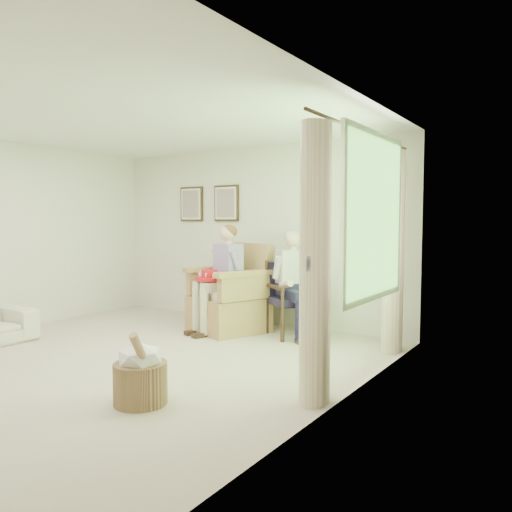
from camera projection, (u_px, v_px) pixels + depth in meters
name	position (u px, v px, depth m)	size (l,w,h in m)	color
floor	(106.00, 364.00, 5.25)	(5.50, 5.50, 0.00)	beige
back_wall	(252.00, 235.00, 7.45)	(5.00, 0.04, 2.60)	silver
right_wall	(323.00, 248.00, 3.78)	(0.04, 5.50, 2.60)	silver
ceiling	(101.00, 113.00, 5.07)	(5.00, 5.50, 0.02)	white
window	(375.00, 213.00, 4.78)	(0.13, 2.50, 1.63)	#2D6B23
curtain_left	(315.00, 265.00, 4.07)	(0.34, 0.34, 2.30)	beige
curtain_right	(393.00, 252.00, 5.70)	(0.34, 0.34, 2.30)	beige
framed_print_left	(191.00, 204.00, 8.02)	(0.45, 0.05, 0.55)	#382114
framed_print_right	(226.00, 203.00, 7.63)	(0.45, 0.05, 0.55)	#382114
wicker_armchair	(230.00, 303.00, 6.87)	(0.94, 0.93, 1.20)	tan
wood_armchair	(297.00, 295.00, 6.60)	(0.62, 0.58, 0.95)	black
person_wicker	(223.00, 270.00, 6.71)	(0.40, 0.63, 1.43)	beige
person_dark	(292.00, 276.00, 6.45)	(0.40, 0.63, 1.36)	#1A1734
red_hat	(209.00, 277.00, 6.61)	(0.37, 0.37, 0.14)	red
hatbox	(140.00, 374.00, 4.10)	(0.53, 0.53, 0.65)	#9F7A56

